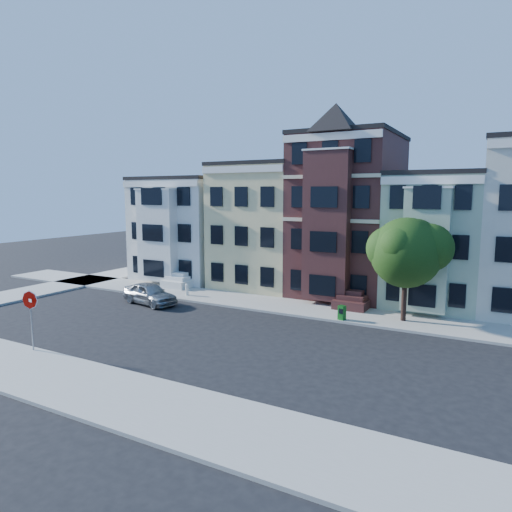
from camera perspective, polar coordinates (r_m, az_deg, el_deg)
The scene contains 13 objects.
ground at distance 24.05m, azimuth 0.57°, elevation -11.17°, with size 120.00×120.00×0.00m, color black.
far_sidewalk at distance 31.02m, azimuth 7.60°, elevation -6.73°, with size 60.00×4.00×0.15m, color #9E9B93.
near_sidewalk at distance 17.89m, azimuth -12.24°, elevation -18.01°, with size 60.00×4.00×0.15m, color #9E9B93.
cross_sidewalk at distance 39.15m, azimuth -29.25°, elevation -4.63°, with size 4.00×60.00×0.15m, color #9E9B93.
house_white at distance 43.21m, azimuth -7.95°, elevation 3.31°, with size 8.00×9.00×9.00m, color white.
house_yellow at distance 38.94m, azimuth 1.55°, elevation 3.63°, with size 7.00×9.00×10.00m, color beige.
house_brown at distance 36.23m, azimuth 11.49°, elevation 4.76°, with size 7.00×9.00×12.00m, color #411D1C.
house_green at distance 34.98m, azimuth 21.64°, elevation 1.80°, with size 6.00×9.00×9.00m, color #99AD90.
street_tree at distance 28.71m, azimuth 18.23°, elevation -0.18°, with size 6.67×6.67×7.76m, color #234B13, non-canonical shape.
parked_car at distance 33.40m, azimuth -13.15°, elevation -4.59°, with size 1.82×4.53×1.54m, color #92969A.
newspaper_box at distance 28.60m, azimuth 10.68°, elevation -6.97°, with size 0.40×0.35×0.88m, color #0D5115.
fire_hydrant at distance 35.19m, azimuth -8.62°, elevation -4.29°, with size 0.25×0.25×0.71m, color silver.
stop_sign at distance 25.09m, azimuth -26.28°, elevation -6.82°, with size 0.92×0.13×3.36m, color #B30600, non-canonical shape.
Camera 1 is at (10.71, -20.07, 7.80)m, focal length 32.00 mm.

